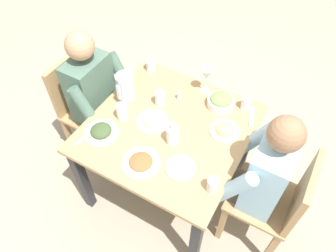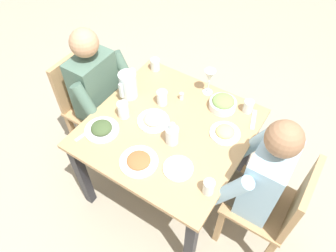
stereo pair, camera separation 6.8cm
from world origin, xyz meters
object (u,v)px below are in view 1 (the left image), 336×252
chair_far (277,201)px  diner_near (102,100)px  plate_beans (153,120)px  water_glass_center (151,65)px  wine_glass (206,76)px  plate_dolmas (101,131)px  dining_table (169,137)px  plate_fries (225,130)px  water_glass_far_right (213,185)px  plate_yoghurt (181,167)px  diner_far (250,174)px  salad_bowl (221,101)px  chair_near (84,104)px  water_glass_near_left (122,112)px  oil_carafe (173,136)px  salt_shaker (179,96)px  water_glass_by_pitcher (246,103)px  water_glass_near_right (160,98)px  water_pitcher (125,87)px  plate_rice_curry (141,162)px

chair_far → diner_near: 1.36m
plate_beans → water_glass_center: water_glass_center is taller
water_glass_center → wine_glass: bearing=88.9°
plate_dolmas → wine_glass: wine_glass is taller
dining_table → plate_fries: plate_fries is taller
plate_fries → water_glass_far_right: bearing=13.8°
plate_fries → wine_glass: 0.40m
plate_fries → water_glass_center: water_glass_center is taller
plate_yoghurt → diner_far: bearing=121.8°
diner_near → salad_bowl: 0.85m
chair_near → water_glass_near_left: chair_near is taller
plate_dolmas → chair_near: bearing=-123.9°
plate_beans → oil_carafe: 0.20m
diner_far → water_glass_near_left: diner_far is taller
plate_fries → salad_bowl: bearing=-149.4°
dining_table → plate_beans: (0.02, -0.11, 0.13)m
salad_bowl → dining_table: bearing=-32.0°
plate_beans → water_glass_near_left: size_ratio=1.80×
plate_fries → salt_shaker: 0.41m
chair_far → plate_yoghurt: bearing=-68.5°
dining_table → diner_far: size_ratio=0.84×
dining_table → diner_far: diner_far is taller
dining_table → diner_far: bearing=88.1°
plate_fries → water_glass_far_right: size_ratio=2.02×
water_glass_by_pitcher → water_glass_near_right: size_ratio=0.86×
chair_far → plate_beans: 0.92m
salad_bowl → water_glass_by_pitcher: 0.17m
diner_far → plate_yoghurt: (0.22, -0.36, 0.09)m
plate_beans → wine_glass: (-0.43, 0.17, 0.12)m
chair_far → water_glass_center: (-0.44, -1.17, 0.27)m
water_pitcher → water_glass_far_right: water_pitcher is taller
diner_far → plate_yoghurt: 0.43m
oil_carafe → water_glass_far_right: bearing=62.3°
diner_near → water_glass_center: diner_near is taller
water_glass_far_right → salt_shaker: water_glass_far_right is taller
water_glass_far_right → chair_near: bearing=-104.5°
water_glass_by_pitcher → water_glass_near_right: water_glass_near_right is taller
water_pitcher → plate_rice_curry: 0.57m
salt_shaker → water_glass_far_right: bearing=42.8°
water_glass_by_pitcher → water_glass_near_left: size_ratio=0.78×
chair_far → oil_carafe: bearing=-84.1°
plate_yoghurt → water_glass_near_left: 0.54m
water_pitcher → water_glass_center: 0.33m
diner_near → water_glass_far_right: 1.06m
oil_carafe → salt_shaker: size_ratio=3.05×
plate_fries → oil_carafe: bearing=-47.2°
water_pitcher → plate_beans: 0.31m
water_pitcher → plate_fries: size_ratio=0.99×
plate_rice_curry → water_glass_near_right: (-0.47, -0.15, 0.04)m
diner_far → wine_glass: diner_far is taller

